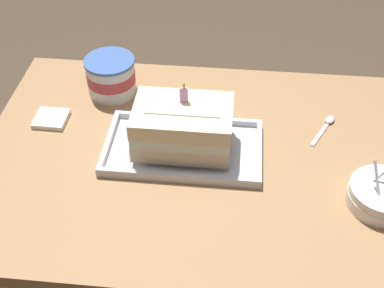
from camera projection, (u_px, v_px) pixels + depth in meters
dining_table at (200, 185)px, 1.31m from camera, size 1.07×0.75×0.69m
foil_tray at (183, 149)px, 1.25m from camera, size 0.37×0.22×0.02m
birthday_cake at (183, 126)px, 1.21m from camera, size 0.23×0.15×0.16m
bowl_stack at (382, 195)px, 1.12m from camera, size 0.14×0.14×0.11m
ice_cream_tub at (111, 76)px, 1.40m from camera, size 0.13×0.13×0.10m
serving_spoon_near_tray at (327, 123)px, 1.33m from camera, size 0.07×0.12×0.01m
napkin_pile at (51, 119)px, 1.34m from camera, size 0.08×0.08×0.01m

